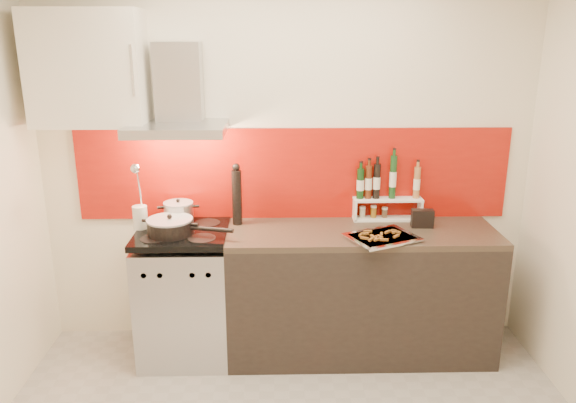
{
  "coord_description": "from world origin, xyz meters",
  "views": [
    {
      "loc": [
        -0.08,
        -2.41,
        2.16
      ],
      "look_at": [
        0.0,
        0.95,
        1.15
      ],
      "focal_mm": 35.0,
      "sensor_mm": 36.0,
      "label": 1
    }
  ],
  "objects_px": {
    "saute_pan": "(171,226)",
    "baking_tray": "(382,237)",
    "range_stove": "(185,295)",
    "pepper_mill": "(237,195)",
    "counter": "(360,292)",
    "stock_pot": "(179,213)"
  },
  "relations": [
    {
      "from": "saute_pan",
      "to": "baking_tray",
      "type": "relative_size",
      "value": 1.1
    },
    {
      "from": "stock_pot",
      "to": "baking_tray",
      "type": "xyz_separation_m",
      "value": [
        1.34,
        -0.32,
        -0.07
      ]
    },
    {
      "from": "counter",
      "to": "saute_pan",
      "type": "xyz_separation_m",
      "value": [
        -1.26,
        -0.07,
        0.51
      ]
    },
    {
      "from": "range_stove",
      "to": "stock_pot",
      "type": "bearing_deg",
      "value": 104.92
    },
    {
      "from": "range_stove",
      "to": "pepper_mill",
      "type": "bearing_deg",
      "value": 23.3
    },
    {
      "from": "range_stove",
      "to": "stock_pot",
      "type": "distance_m",
      "value": 0.57
    },
    {
      "from": "pepper_mill",
      "to": "baking_tray",
      "type": "distance_m",
      "value": 1.01
    },
    {
      "from": "pepper_mill",
      "to": "baking_tray",
      "type": "height_order",
      "value": "pepper_mill"
    },
    {
      "from": "pepper_mill",
      "to": "baking_tray",
      "type": "xyz_separation_m",
      "value": [
        0.94,
        -0.33,
        -0.19
      ]
    },
    {
      "from": "saute_pan",
      "to": "pepper_mill",
      "type": "xyz_separation_m",
      "value": [
        0.41,
        0.22,
        0.14
      ]
    },
    {
      "from": "range_stove",
      "to": "saute_pan",
      "type": "relative_size",
      "value": 1.6
    },
    {
      "from": "range_stove",
      "to": "baking_tray",
      "type": "height_order",
      "value": "baking_tray"
    },
    {
      "from": "counter",
      "to": "pepper_mill",
      "type": "xyz_separation_m",
      "value": [
        -0.84,
        0.15,
        0.66
      ]
    },
    {
      "from": "counter",
      "to": "baking_tray",
      "type": "xyz_separation_m",
      "value": [
        0.1,
        -0.18,
        0.47
      ]
    },
    {
      "from": "counter",
      "to": "saute_pan",
      "type": "height_order",
      "value": "saute_pan"
    },
    {
      "from": "counter",
      "to": "stock_pot",
      "type": "bearing_deg",
      "value": 173.31
    },
    {
      "from": "range_stove",
      "to": "pepper_mill",
      "type": "height_order",
      "value": "pepper_mill"
    },
    {
      "from": "saute_pan",
      "to": "baking_tray",
      "type": "xyz_separation_m",
      "value": [
        1.35,
        -0.11,
        -0.05
      ]
    },
    {
      "from": "stock_pot",
      "to": "saute_pan",
      "type": "bearing_deg",
      "value": -94.09
    },
    {
      "from": "range_stove",
      "to": "baking_tray",
      "type": "distance_m",
      "value": 1.39
    },
    {
      "from": "range_stove",
      "to": "saute_pan",
      "type": "xyz_separation_m",
      "value": [
        -0.06,
        -0.07,
        0.52
      ]
    },
    {
      "from": "saute_pan",
      "to": "pepper_mill",
      "type": "relative_size",
      "value": 1.33
    }
  ]
}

